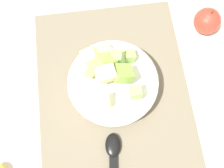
{
  "coord_description": "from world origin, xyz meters",
  "views": [
    {
      "loc": [
        0.24,
        -0.03,
        0.7
      ],
      "look_at": [
        0.0,
        -0.0,
        0.05
      ],
      "focal_mm": 47.13,
      "sensor_mm": 36.0,
      "label": 1
    }
  ],
  "objects": [
    {
      "name": "ground_plane",
      "position": [
        0.0,
        0.0,
        0.0
      ],
      "size": [
        2.4,
        2.4,
        0.0
      ],
      "primitive_type": "plane",
      "color": "silver"
    },
    {
      "name": "placemat",
      "position": [
        0.0,
        0.0,
        0.0
      ],
      "size": [
        0.48,
        0.38,
        0.01
      ],
      "primitive_type": "cube",
      "color": "#756B56",
      "rests_on": "ground_plane"
    },
    {
      "name": "salad_bowl",
      "position": [
        0.0,
        -0.0,
        0.04
      ],
      "size": [
        0.22,
        0.22,
        0.13
      ],
      "color": "white",
      "rests_on": "placemat"
    },
    {
      "name": "serving_spoon",
      "position": [
        0.18,
        -0.02,
        0.01
      ],
      "size": [
        0.19,
        0.05,
        0.01
      ],
      "color": "black",
      "rests_on": "placemat"
    },
    {
      "name": "whole_apple",
      "position": [
        -0.14,
        0.27,
        0.04
      ],
      "size": [
        0.07,
        0.07,
        0.08
      ],
      "color": "#BC3828",
      "rests_on": "ground_plane"
    }
  ]
}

